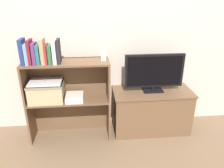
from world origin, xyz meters
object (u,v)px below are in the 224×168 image
object	(u,v)px
tv_stand	(151,110)
book_tan	(43,51)
book_navy	(23,52)
book_teal	(39,54)
tv	(154,72)
book_forest	(50,54)
book_skyblue	(27,54)
book_crimson	(47,54)
laptop	(45,82)
book_plum	(35,53)
book_ivory	(55,52)
storage_basket_left	(47,91)
baby_monitor	(103,55)
book_charcoal	(59,51)
magazine_stack	(75,97)
book_maroon	(30,52)

from	to	relation	value
tv_stand	book_tan	bearing A→B (deg)	-175.43
book_navy	book_teal	bearing A→B (deg)	0.00
tv	book_forest	world-z (taller)	book_forest
book_skyblue	tv_stand	bearing A→B (deg)	4.05
tv	book_crimson	size ratio (longest dim) A/B	3.55
book_tan	book_crimson	distance (m)	0.04
tv	book_skyblue	bearing A→B (deg)	-176.02
book_navy	laptop	size ratio (longest dim) A/B	0.74
book_plum	book_navy	bearing A→B (deg)	-180.00
tv	book_teal	distance (m)	1.20
tv_stand	laptop	xyz separation A→B (m)	(-1.15, -0.07, 0.43)
book_navy	book_ivory	xyz separation A→B (m)	(0.30, 0.00, -0.01)
tv_stand	book_navy	bearing A→B (deg)	-176.07
book_navy	book_ivory	bearing A→B (deg)	0.00
book_plum	storage_basket_left	bearing A→B (deg)	22.09
book_forest	storage_basket_left	xyz separation A→B (m)	(-0.09, 0.02, -0.40)
baby_monitor	laptop	distance (m)	0.65
book_crimson	tv	bearing A→B (deg)	4.63
book_charcoal	magazine_stack	size ratio (longest dim) A/B	1.16
book_tan	laptop	size ratio (longest dim) A/B	0.74
book_navy	book_plum	xyz separation A→B (m)	(0.11, 0.00, -0.02)
book_skyblue	storage_basket_left	size ratio (longest dim) A/B	0.56
tv_stand	magazine_stack	distance (m)	0.91
book_plum	magazine_stack	distance (m)	0.60
book_teal	laptop	distance (m)	0.30
book_navy	book_charcoal	size ratio (longest dim) A/B	1.03
baby_monitor	laptop	bearing A→B (deg)	-178.56
tv	storage_basket_left	xyz separation A→B (m)	(-1.15, -0.06, -0.15)
book_teal	book_tan	xyz separation A→B (m)	(0.04, 0.00, 0.03)
tv	magazine_stack	bearing A→B (deg)	-174.57
tv_stand	book_plum	distance (m)	1.42
book_maroon	book_charcoal	distance (m)	0.26
tv	book_crimson	xyz separation A→B (m)	(-1.10, -0.09, 0.25)
book_forest	book_crimson	bearing A→B (deg)	180.00
tv_stand	tv	world-z (taller)	tv
book_plum	baby_monitor	size ratio (longest dim) A/B	1.44
baby_monitor	laptop	xyz separation A→B (m)	(-0.60, -0.02, -0.26)
book_charcoal	book_tan	bearing A→B (deg)	180.00
book_ivory	magazine_stack	xyz separation A→B (m)	(0.16, 0.01, -0.50)
storage_basket_left	laptop	world-z (taller)	laptop
book_maroon	book_charcoal	size ratio (longest dim) A/B	1.00
book_navy	baby_monitor	world-z (taller)	book_navy
book_charcoal	baby_monitor	distance (m)	0.44
book_crimson	book_teal	bearing A→B (deg)	-180.00
book_teal	baby_monitor	bearing A→B (deg)	3.63
tv_stand	magazine_stack	bearing A→B (deg)	-174.47
book_teal	book_crimson	size ratio (longest dim) A/B	1.04
book_teal	laptop	size ratio (longest dim) A/B	0.58
book_plum	book_forest	bearing A→B (deg)	0.00
book_charcoal	tv	bearing A→B (deg)	5.16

